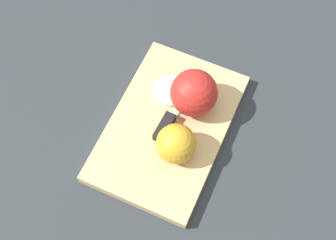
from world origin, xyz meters
name	(u,v)px	position (x,y,z in m)	size (l,w,h in m)	color
ground_plane	(168,130)	(0.00, 0.00, 0.00)	(4.00, 4.00, 0.00)	#282D33
cutting_board	(168,128)	(0.00, 0.00, 0.01)	(0.35, 0.26, 0.02)	tan
apple_half_left	(176,144)	(-0.04, -0.04, 0.06)	(0.07, 0.07, 0.07)	gold
apple_half_right	(194,93)	(0.06, -0.01, 0.07)	(0.09, 0.09, 0.09)	red
knife	(168,125)	(0.00, 0.00, 0.03)	(0.13, 0.03, 0.02)	silver
apple_slice	(171,91)	(0.06, 0.04, 0.03)	(0.07, 0.07, 0.01)	#EFE5C6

